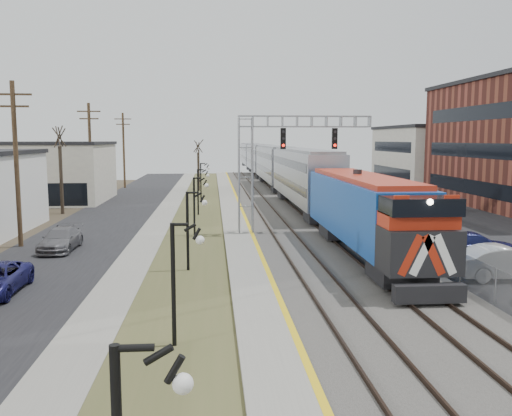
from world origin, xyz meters
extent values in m
cube|color=black|center=(-11.50, 35.00, 0.02)|extent=(7.00, 120.00, 0.04)
cube|color=gray|center=(-7.00, 35.00, 0.04)|extent=(2.00, 120.00, 0.08)
cube|color=#494C28|center=(-4.00, 35.00, 0.03)|extent=(4.00, 120.00, 0.06)
cube|color=gray|center=(-1.00, 35.00, 0.12)|extent=(2.00, 120.00, 0.24)
cube|color=#595651|center=(4.00, 35.00, 0.10)|extent=(8.00, 120.00, 0.20)
cube|color=black|center=(16.00, 35.00, 0.02)|extent=(16.00, 120.00, 0.04)
cube|color=gold|center=(-0.12, 35.00, 0.24)|extent=(0.24, 120.00, 0.01)
cube|color=#2D2119|center=(1.25, 35.00, 0.28)|extent=(0.08, 120.00, 0.15)
cube|color=#2D2119|center=(2.75, 35.00, 0.28)|extent=(0.08, 120.00, 0.15)
cube|color=#2D2119|center=(4.75, 35.00, 0.28)|extent=(0.08, 120.00, 0.15)
cube|color=#2D2119|center=(6.25, 35.00, 0.28)|extent=(0.08, 120.00, 0.15)
cube|color=#1449A5|center=(5.50, 19.59, 2.47)|extent=(3.00, 17.00, 4.25)
cube|color=black|center=(5.50, 10.89, 0.70)|extent=(2.80, 0.50, 0.70)
cube|color=#94969D|center=(5.50, 39.89, 3.01)|extent=(3.00, 22.00, 5.33)
cube|color=#94969D|center=(5.50, 62.69, 3.01)|extent=(3.00, 22.00, 5.33)
cube|color=#94969D|center=(5.50, 85.49, 3.01)|extent=(3.00, 22.00, 5.33)
cube|color=#94969D|center=(5.50, 108.29, 3.01)|extent=(3.00, 22.00, 5.33)
cube|color=gray|center=(-0.50, 28.00, 4.00)|extent=(1.00, 1.00, 8.00)
cube|color=gray|center=(3.50, 28.00, 7.75)|extent=(9.00, 0.80, 0.80)
cube|color=black|center=(2.00, 27.55, 6.60)|extent=(0.35, 0.25, 1.40)
cube|color=black|center=(5.50, 27.55, 6.60)|extent=(0.35, 0.25, 1.40)
cylinder|color=black|center=(-4.00, 8.00, 2.00)|extent=(0.14, 0.14, 4.00)
cylinder|color=black|center=(-4.00, 18.00, 2.00)|extent=(0.14, 0.14, 4.00)
cylinder|color=black|center=(-4.00, 28.00, 2.00)|extent=(0.14, 0.14, 4.00)
cylinder|color=black|center=(-4.00, 38.00, 2.00)|extent=(0.14, 0.14, 4.00)
cylinder|color=black|center=(-4.00, 50.00, 2.00)|extent=(0.14, 0.14, 4.00)
cylinder|color=#4C3823|center=(-14.50, 25.00, 5.00)|extent=(0.28, 0.28, 10.00)
cylinder|color=#4C3823|center=(-14.50, 45.00, 5.00)|extent=(0.28, 0.28, 10.00)
cylinder|color=#4C3823|center=(-14.50, 65.00, 5.00)|extent=(0.28, 0.28, 10.00)
cube|color=gray|center=(8.20, 35.00, 0.80)|extent=(0.04, 120.00, 1.60)
cube|color=beige|center=(-21.00, 50.00, 3.00)|extent=(14.00, 12.00, 6.00)
cube|color=beige|center=(30.00, 65.00, 4.00)|extent=(16.00, 18.00, 8.00)
cylinder|color=#382D23|center=(-16.00, 40.00, 2.97)|extent=(0.30, 0.30, 5.95)
cylinder|color=#382D23|center=(-4.50, 60.00, 2.45)|extent=(0.30, 0.30, 4.90)
imported|color=silver|center=(10.90, 15.10, 0.80)|extent=(4.84, 1.74, 1.59)
imported|color=#161C50|center=(11.11, 18.96, 0.79)|extent=(5.49, 2.27, 1.59)
imported|color=slate|center=(12.07, 26.58, 0.64)|extent=(4.03, 2.57, 1.28)
imported|color=slate|center=(-11.72, 23.60, 0.65)|extent=(1.90, 4.53, 1.31)
camera|label=1|loc=(-2.74, -8.67, 6.58)|focal=38.00mm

